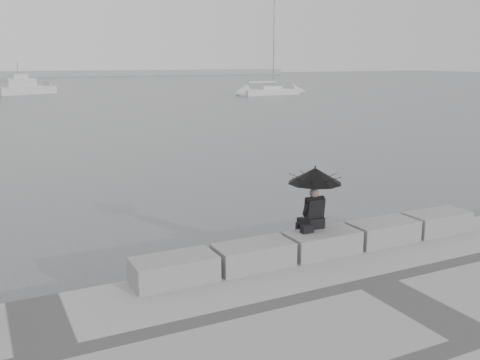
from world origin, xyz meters
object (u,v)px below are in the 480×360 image
motor_cruiser (25,88)px  small_motorboat (280,91)px  seated_person (315,183)px  sailboat_right (270,91)px

motor_cruiser → small_motorboat: bearing=-44.4°
seated_person → motor_cruiser: size_ratio=0.16×
sailboat_right → motor_cruiser: 33.95m
motor_cruiser → small_motorboat: motor_cruiser is taller
small_motorboat → seated_person: bearing=-96.7°
sailboat_right → motor_cruiser: (-29.73, 16.39, 0.37)m
sailboat_right → small_motorboat: (3.27, 2.93, -0.20)m
seated_person → motor_cruiser: (0.33, 70.99, -1.12)m
seated_person → small_motorboat: bearing=63.5°
motor_cruiser → small_motorboat: (33.00, -13.46, -0.57)m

